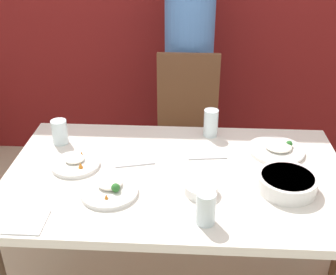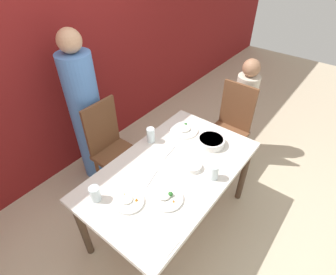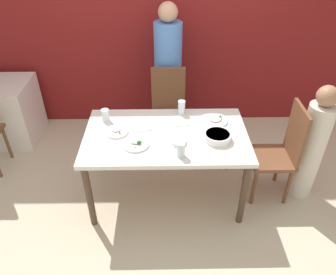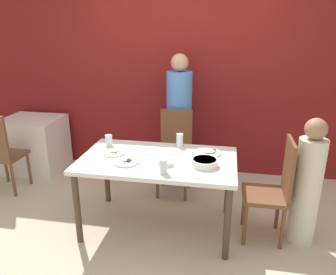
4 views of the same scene
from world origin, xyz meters
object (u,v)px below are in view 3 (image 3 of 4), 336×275
Objects in this scene: chair_child_spot at (280,151)px; glass_water_tall at (182,107)px; chair_adult_spot at (168,110)px; person_child at (311,147)px; person_adult at (168,79)px; bowl_curry at (217,136)px; plate_rice_adult at (117,131)px.

glass_water_tall is at bearing -110.41° from chair_child_spot.
chair_adult_spot is 1.55m from person_child.
person_adult is (-1.05, 1.10, 0.23)m from chair_child_spot.
bowl_curry is at bearing -80.80° from chair_child_spot.
plate_rice_adult is at bearing -90.92° from chair_child_spot.
plate_rice_adult is at bearing 171.93° from bowl_curry.
chair_adult_spot is 1.01m from bowl_curry.
plate_rice_adult is 1.54× the size of glass_water_tall.
person_child reaches higher than plate_rice_adult.
glass_water_tall reaches higher than plate_rice_adult.
chair_adult_spot is 1.31m from chair_child_spot.
person_adult is at bearing 140.58° from person_child.
person_child is at bearing 90.00° from chair_child_spot.
glass_water_tall is at bearing 164.10° from person_child.
chair_child_spot is 0.69m from bowl_curry.
plate_rice_adult is (-1.54, 0.02, 0.23)m from chair_child_spot.
person_adult is (0.00, 0.32, 0.23)m from chair_adult_spot.
glass_water_tall is (0.12, -0.43, 0.29)m from chair_adult_spot.
chair_child_spot is at bearing -20.41° from glass_water_tall.
person_child is 1.83m from plate_rice_adult.
bowl_curry is at bearing -8.07° from plate_rice_adult.
bowl_curry is (-0.64, -0.10, 0.25)m from chair_child_spot.
person_adult is 1.18m from plate_rice_adult.
person_child is 5.05× the size of bowl_curry.
chair_child_spot is 7.19× the size of glass_water_tall.
bowl_curry is at bearing -56.82° from glass_water_tall.
person_adult is at bearing 65.62° from plate_rice_adult.
person_child is 0.95m from bowl_curry.
chair_adult_spot is 1.00× the size of chair_child_spot.
chair_adult_spot is 0.93m from plate_rice_adult.
bowl_curry is (0.41, -1.20, 0.02)m from person_adult.
person_child is at bearing -39.42° from person_adult.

